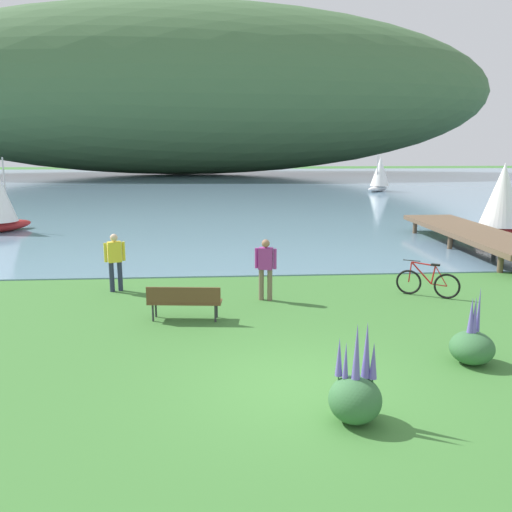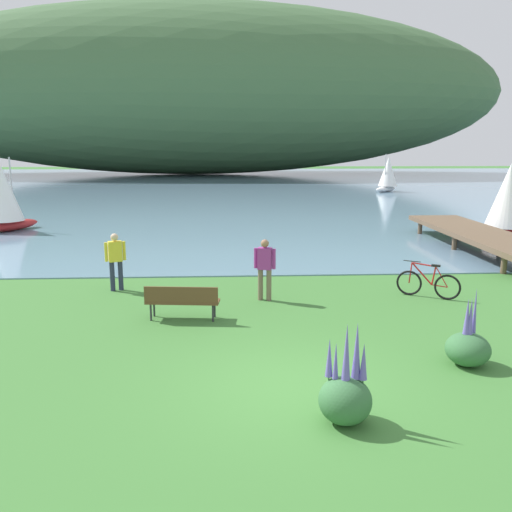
{
  "view_description": "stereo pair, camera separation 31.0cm",
  "coord_description": "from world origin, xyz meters",
  "px_view_note": "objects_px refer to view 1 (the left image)",
  "views": [
    {
      "loc": [
        -1.43,
        -8.78,
        4.22
      ],
      "look_at": [
        -0.34,
        6.68,
        1.0
      ],
      "focal_mm": 37.49,
      "sensor_mm": 36.0,
      "label": 1
    },
    {
      "loc": [
        -1.12,
        -8.8,
        4.22
      ],
      "look_at": [
        -0.34,
        6.68,
        1.0
      ],
      "focal_mm": 37.49,
      "sensor_mm": 36.0,
      "label": 2
    }
  ],
  "objects_px": {
    "park_bench_near_camera": "(184,300)",
    "person_at_shoreline": "(115,259)",
    "sailboat_nearest_to_shore": "(503,200)",
    "person_on_the_grass": "(266,266)",
    "sailboat_mid_bay": "(380,174)",
    "bicycle_leaning_near_bench": "(427,283)"
  },
  "relations": [
    {
      "from": "person_at_shoreline",
      "to": "sailboat_nearest_to_shore",
      "type": "height_order",
      "value": "sailboat_nearest_to_shore"
    },
    {
      "from": "person_on_the_grass",
      "to": "sailboat_mid_bay",
      "type": "xyz_separation_m",
      "value": [
        13.52,
        34.26,
        0.67
      ]
    },
    {
      "from": "bicycle_leaning_near_bench",
      "to": "person_on_the_grass",
      "type": "distance_m",
      "value": 4.65
    },
    {
      "from": "park_bench_near_camera",
      "to": "person_at_shoreline",
      "type": "height_order",
      "value": "person_at_shoreline"
    },
    {
      "from": "park_bench_near_camera",
      "to": "sailboat_nearest_to_shore",
      "type": "bearing_deg",
      "value": 38.01
    },
    {
      "from": "person_on_the_grass",
      "to": "sailboat_nearest_to_shore",
      "type": "xyz_separation_m",
      "value": [
        11.62,
        9.12,
        0.82
      ]
    },
    {
      "from": "sailboat_nearest_to_shore",
      "to": "bicycle_leaning_near_bench",
      "type": "bearing_deg",
      "value": -127.62
    },
    {
      "from": "park_bench_near_camera",
      "to": "person_on_the_grass",
      "type": "distance_m",
      "value": 2.72
    },
    {
      "from": "park_bench_near_camera",
      "to": "bicycle_leaning_near_bench",
      "type": "height_order",
      "value": "bicycle_leaning_near_bench"
    },
    {
      "from": "park_bench_near_camera",
      "to": "sailboat_nearest_to_shore",
      "type": "height_order",
      "value": "sailboat_nearest_to_shore"
    },
    {
      "from": "bicycle_leaning_near_bench",
      "to": "person_at_shoreline",
      "type": "distance_m",
      "value": 9.02
    },
    {
      "from": "bicycle_leaning_near_bench",
      "to": "sailboat_mid_bay",
      "type": "relative_size",
      "value": 0.46
    },
    {
      "from": "person_at_shoreline",
      "to": "sailboat_nearest_to_shore",
      "type": "bearing_deg",
      "value": 26.39
    },
    {
      "from": "sailboat_nearest_to_shore",
      "to": "park_bench_near_camera",
      "type": "bearing_deg",
      "value": -141.99
    },
    {
      "from": "park_bench_near_camera",
      "to": "person_at_shoreline",
      "type": "distance_m",
      "value": 3.61
    },
    {
      "from": "person_at_shoreline",
      "to": "person_on_the_grass",
      "type": "bearing_deg",
      "value": -15.9
    },
    {
      "from": "park_bench_near_camera",
      "to": "bicycle_leaning_near_bench",
      "type": "xyz_separation_m",
      "value": [
        6.75,
        1.65,
        -0.12
      ]
    },
    {
      "from": "park_bench_near_camera",
      "to": "person_on_the_grass",
      "type": "relative_size",
      "value": 1.08
    },
    {
      "from": "bicycle_leaning_near_bench",
      "to": "person_on_the_grass",
      "type": "relative_size",
      "value": 0.91
    },
    {
      "from": "bicycle_leaning_near_bench",
      "to": "sailboat_nearest_to_shore",
      "type": "relative_size",
      "value": 0.42
    },
    {
      "from": "sailboat_mid_bay",
      "to": "park_bench_near_camera",
      "type": "bearing_deg",
      "value": -113.57
    },
    {
      "from": "person_at_shoreline",
      "to": "sailboat_nearest_to_shore",
      "type": "distance_m",
      "value": 17.79
    }
  ]
}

